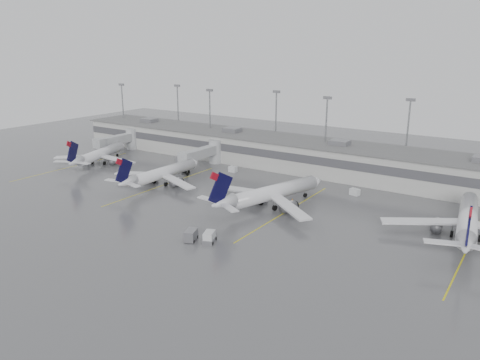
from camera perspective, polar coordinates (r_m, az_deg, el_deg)
The scene contains 19 objects.
ground at distance 91.39m, azimuth -11.38°, elevation -5.96°, with size 260.00×260.00×0.00m, color #4F4F51.
terminal at distance 135.30m, azimuth 6.04°, elevation 3.35°, with size 152.00×17.00×9.45m.
light_masts at distance 138.87m, azimuth 7.26°, elevation 6.94°, with size 142.40×8.00×20.60m.
jet_bridge_left at distance 159.51m, azimuth -14.12°, elevation 4.79°, with size 4.00×17.20×7.00m.
jet_bridge_right at distance 136.09m, azimuth -4.07°, elevation 3.34°, with size 4.00×17.20×7.00m.
stand_markings at distance 108.47m, azimuth -2.45°, elevation -2.08°, with size 105.25×40.00×0.01m.
jet_far_left at distance 144.02m, azimuth -16.85°, elevation 3.03°, with size 25.15×28.63×9.55m.
jet_mid_left at distance 119.03m, azimuth -9.63°, elevation 0.83°, with size 26.12×29.26×9.47m.
jet_mid_right at distance 100.83m, azimuth 3.65°, elevation -1.57°, with size 27.70×31.54×10.52m.
jet_far_right at distance 94.15m, azimuth 26.01°, elevation -4.48°, with size 29.65×33.42×10.83m.
baggage_tug at distance 84.08m, azimuth -3.77°, elevation -7.08°, with size 2.90×3.58×2.00m.
baggage_cart at distance 84.97m, azimuth -5.99°, elevation -6.69°, with size 2.77×3.54×2.00m.
gse_uld_a at distance 153.34m, azimuth -16.30°, elevation 3.05°, with size 2.56×1.71×1.81m, color silver.
gse_uld_b at distance 129.67m, azimuth -0.88°, elevation 1.33°, with size 2.20×1.47×1.56m, color silver.
gse_uld_c at distance 112.84m, azimuth 13.81°, elevation -1.42°, with size 2.16×1.44×1.53m, color silver.
gse_loader at distance 142.08m, azimuth -7.32°, elevation 2.59°, with size 1.92×3.07×1.92m, color slate.
cone_a at distance 142.84m, azimuth -14.48°, elevation 2.01°, with size 0.40×0.40×0.64m, color orange.
cone_b at distance 133.59m, azimuth -6.62°, elevation 1.46°, with size 0.38×0.38×0.61m, color orange.
cone_c at distance 106.17m, azimuth 6.39°, elevation -2.39°, with size 0.42×0.42×0.67m, color orange.
Camera 1 is at (60.93, -59.12, 33.82)m, focal length 35.00 mm.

